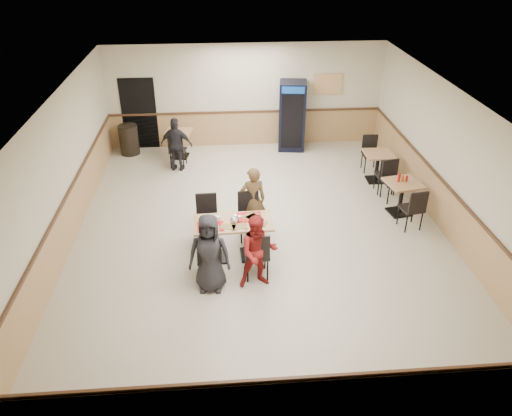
{
  "coord_description": "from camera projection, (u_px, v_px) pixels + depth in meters",
  "views": [
    {
      "loc": [
        -0.83,
        -9.16,
        5.88
      ],
      "look_at": [
        -0.13,
        -0.5,
        0.89
      ],
      "focal_mm": 35.0,
      "sensor_mm": 36.0,
      "label": 1
    }
  ],
  "objects": [
    {
      "name": "pepsi_cooler",
      "position": [
        292.0,
        116.0,
        14.47
      ],
      "size": [
        0.85,
        0.86,
        2.0
      ],
      "rotation": [
        0.0,
        0.0,
        -0.14
      ],
      "color": "black",
      "rests_on": "ground"
    },
    {
      "name": "diner_woman_left",
      "position": [
        209.0,
        253.0,
        8.86
      ],
      "size": [
        0.79,
        0.55,
        1.54
      ],
      "primitive_type": "imported",
      "rotation": [
        0.0,
        0.0,
        -0.09
      ],
      "color": "black",
      "rests_on": "ground"
    },
    {
      "name": "room_shell",
      "position": [
        320.0,
        157.0,
        12.94
      ],
      "size": [
        10.0,
        10.0,
        10.0
      ],
      "color": "silver",
      "rests_on": "ground"
    },
    {
      "name": "ground",
      "position": [
        260.0,
        232.0,
        10.9
      ],
      "size": [
        10.0,
        10.0,
        0.0
      ],
      "primitive_type": "plane",
      "color": "beige",
      "rests_on": "ground"
    },
    {
      "name": "side_table_far_chair_south",
      "position": [
        385.0,
        174.0,
        12.3
      ],
      "size": [
        0.46,
        0.46,
        0.98
      ],
      "primitive_type": null,
      "rotation": [
        0.0,
        0.0,
        3.12
      ],
      "color": "black",
      "rests_on": "ground"
    },
    {
      "name": "diner_woman_right",
      "position": [
        258.0,
        252.0,
        8.97
      ],
      "size": [
        0.77,
        0.63,
        1.46
      ],
      "primitive_type": "imported",
      "rotation": [
        0.0,
        0.0,
        0.11
      ],
      "color": "maroon",
      "rests_on": "ground"
    },
    {
      "name": "side_table_near",
      "position": [
        402.0,
        193.0,
        11.36
      ],
      "size": [
        0.86,
        0.86,
        0.79
      ],
      "rotation": [
        0.0,
        0.0,
        0.18
      ],
      "color": "black",
      "rests_on": "ground"
    },
    {
      "name": "diner_man_opposite",
      "position": [
        253.0,
        200.0,
        10.57
      ],
      "size": [
        0.6,
        0.43,
        1.52
      ],
      "primitive_type": "imported",
      "rotation": [
        0.0,
        0.0,
        3.27
      ],
      "color": "brown",
      "rests_on": "ground"
    },
    {
      "name": "lone_diner",
      "position": [
        176.0,
        145.0,
        13.28
      ],
      "size": [
        0.92,
        0.53,
        1.47
      ],
      "primitive_type": "imported",
      "rotation": [
        0.0,
        0.0,
        2.93
      ],
      "color": "black",
      "rests_on": "ground"
    },
    {
      "name": "main_chairs",
      "position": [
        231.0,
        235.0,
        9.83
      ],
      "size": [
        1.43,
        1.85,
        1.04
      ],
      "rotation": [
        0.0,
        0.0,
        0.04
      ],
      "color": "black",
      "rests_on": "ground"
    },
    {
      "name": "condiment_caddy",
      "position": [
        402.0,
        178.0,
        11.22
      ],
      "size": [
        0.23,
        0.06,
        0.2
      ],
      "color": "#AA120C",
      "rests_on": "side_table_near"
    },
    {
      "name": "back_table",
      "position": [
        179.0,
        140.0,
        14.14
      ],
      "size": [
        0.82,
        0.82,
        0.77
      ],
      "rotation": [
        0.0,
        0.0,
        -0.15
      ],
      "color": "black",
      "rests_on": "ground"
    },
    {
      "name": "side_table_far",
      "position": [
        378.0,
        163.0,
        12.82
      ],
      "size": [
        0.74,
        0.74,
        0.77
      ],
      "rotation": [
        0.0,
        0.0,
        -0.02
      ],
      "color": "black",
      "rests_on": "ground"
    },
    {
      "name": "back_table_chair_lone",
      "position": [
        178.0,
        149.0,
        13.62
      ],
      "size": [
        0.52,
        0.52,
        0.98
      ],
      "primitive_type": null,
      "rotation": [
        0.0,
        0.0,
        2.99
      ],
      "color": "black",
      "rests_on": "ground"
    },
    {
      "name": "tabletop_clutter",
      "position": [
        231.0,
        222.0,
        9.64
      ],
      "size": [
        1.35,
        0.7,
        0.12
      ],
      "rotation": [
        0.0,
        0.0,
        0.04
      ],
      "color": "red",
      "rests_on": "main_table"
    },
    {
      "name": "side_table_far_chair_north",
      "position": [
        371.0,
        154.0,
        13.37
      ],
      "size": [
        0.46,
        0.46,
        0.98
      ],
      "primitive_type": null,
      "rotation": [
        0.0,
        0.0,
        -0.02
      ],
      "color": "black",
      "rests_on": "ground"
    },
    {
      "name": "side_table_near_chair_north",
      "position": [
        393.0,
        181.0,
        11.92
      ],
      "size": [
        0.54,
        0.54,
        1.0
      ],
      "primitive_type": null,
      "rotation": [
        0.0,
        0.0,
        0.18
      ],
      "color": "black",
      "rests_on": "ground"
    },
    {
      "name": "main_table",
      "position": [
        233.0,
        234.0,
        9.83
      ],
      "size": [
        1.56,
        0.82,
        0.82
      ],
      "rotation": [
        0.0,
        0.0,
        0.04
      ],
      "color": "black",
      "rests_on": "ground"
    },
    {
      "name": "trash_bin",
      "position": [
        129.0,
        140.0,
        14.39
      ],
      "size": [
        0.55,
        0.55,
        0.86
      ],
      "primitive_type": "cylinder",
      "color": "black",
      "rests_on": "ground"
    },
    {
      "name": "side_table_near_chair_south",
      "position": [
        411.0,
        207.0,
        10.82
      ],
      "size": [
        0.54,
        0.54,
        1.0
      ],
      "primitive_type": null,
      "rotation": [
        0.0,
        0.0,
        3.32
      ],
      "color": "black",
      "rests_on": "ground"
    }
  ]
}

